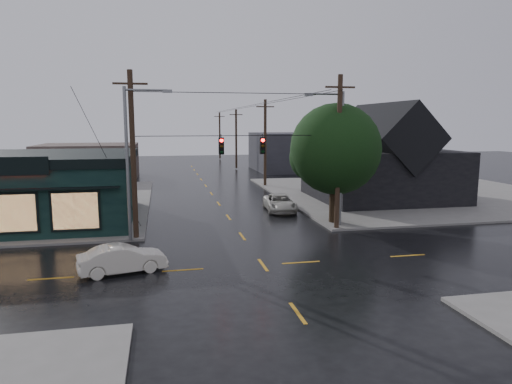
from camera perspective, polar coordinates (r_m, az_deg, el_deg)
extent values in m
plane|color=black|center=(23.24, 0.87, -9.11)|extent=(160.00, 160.00, 0.00)
cube|color=slate|center=(48.96, 18.90, -0.07)|extent=(28.00, 28.00, 0.15)
cube|color=black|center=(36.39, -27.82, -0.01)|extent=(16.00, 12.00, 4.20)
cube|color=black|center=(36.15, -28.09, 3.76)|extent=(16.30, 12.30, 0.60)
cube|color=black|center=(43.66, 15.39, 2.16)|extent=(12.00, 11.00, 4.50)
cylinder|color=black|center=(32.53, 9.78, -0.47)|extent=(0.70, 0.70, 3.72)
sphere|color=black|center=(32.18, 9.93, 5.32)|extent=(6.32, 6.32, 6.32)
cylinder|color=black|center=(28.53, -1.97, 7.05)|extent=(13.00, 0.04, 0.04)
cube|color=#392D29|center=(62.47, -20.17, 3.61)|extent=(12.00, 10.00, 4.40)
cube|color=#29292F|center=(69.92, 5.65, 5.07)|extent=(14.00, 12.00, 5.60)
imported|color=beige|center=(22.82, -16.35, -8.03)|extent=(4.31, 2.35, 1.35)
imported|color=#BBB8AD|center=(37.00, 2.98, -1.36)|extent=(2.59, 4.98, 1.34)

